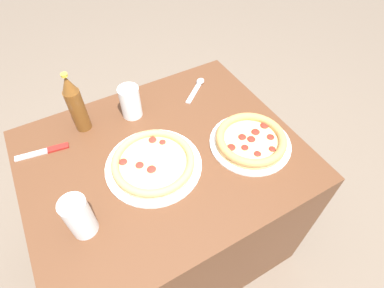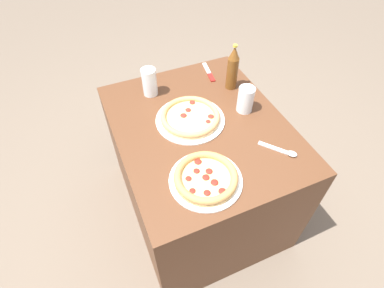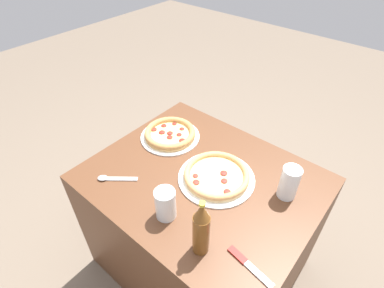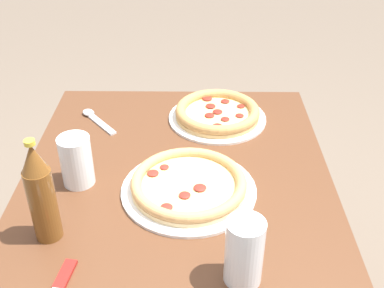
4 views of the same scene
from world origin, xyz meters
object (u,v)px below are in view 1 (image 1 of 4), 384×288
(pizza_pepperoni, at_px, (153,162))
(pizza_salami, at_px, (251,140))
(glass_cola, at_px, (131,103))
(beer_bottle, at_px, (76,104))
(glass_iced_tea, at_px, (80,218))
(knife, at_px, (45,151))
(spoon, at_px, (198,86))

(pizza_pepperoni, bearing_deg, pizza_salami, 166.87)
(glass_cola, xyz_separation_m, beer_bottle, (0.19, -0.03, 0.06))
(glass_iced_tea, height_order, beer_bottle, beer_bottle)
(knife, bearing_deg, spoon, -175.93)
(pizza_pepperoni, distance_m, beer_bottle, 0.36)
(pizza_salami, xyz_separation_m, knife, (0.67, -0.33, -0.02))
(pizza_salami, xyz_separation_m, glass_cola, (0.32, -0.36, 0.04))
(beer_bottle, height_order, knife, beer_bottle)
(pizza_salami, bearing_deg, spoon, -89.47)
(glass_iced_tea, xyz_separation_m, glass_cola, (-0.31, -0.39, -0.00))
(pizza_salami, bearing_deg, beer_bottle, -37.20)
(beer_bottle, relative_size, knife, 1.34)
(beer_bottle, xyz_separation_m, knife, (0.16, 0.05, -0.12))
(beer_bottle, distance_m, spoon, 0.52)
(pizza_salami, height_order, beer_bottle, beer_bottle)
(spoon, bearing_deg, beer_bottle, -0.71)
(pizza_salami, height_order, spoon, pizza_salami)
(pizza_pepperoni, relative_size, pizza_salami, 1.12)
(pizza_salami, relative_size, spoon, 1.98)
(beer_bottle, bearing_deg, spoon, 179.29)
(beer_bottle, distance_m, knife, 0.20)
(pizza_pepperoni, xyz_separation_m, knife, (0.32, -0.25, -0.02))
(knife, bearing_deg, beer_bottle, -161.49)
(glass_cola, bearing_deg, beer_bottle, -7.86)
(pizza_pepperoni, relative_size, knife, 1.80)
(glass_iced_tea, bearing_deg, knife, -83.10)
(pizza_salami, relative_size, glass_iced_tea, 2.03)
(glass_iced_tea, relative_size, glass_cola, 1.12)
(beer_bottle, height_order, spoon, beer_bottle)
(pizza_pepperoni, bearing_deg, glass_iced_tea, 22.17)
(knife, relative_size, spoon, 1.23)
(glass_iced_tea, bearing_deg, pizza_pepperoni, -157.83)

